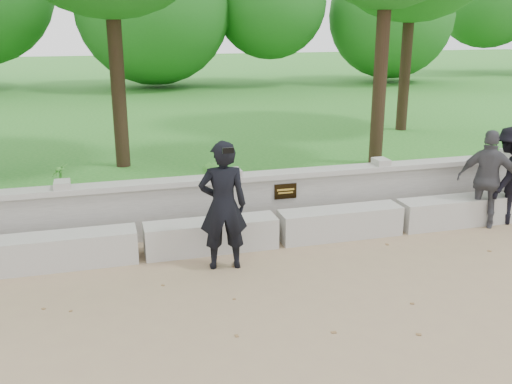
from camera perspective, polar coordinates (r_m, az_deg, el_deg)
ground at (r=6.91m, az=7.07°, el=-10.79°), size 80.00×80.00×0.00m
lawn at (r=20.01m, az=-8.53°, el=7.86°), size 40.00×22.00×0.25m
concrete_bench at (r=8.44m, az=2.20°, el=-3.71°), size 11.90×0.45×0.45m
parapet_wall at (r=9.00m, az=0.86°, el=-0.78°), size 12.50×0.35×0.90m
man_main at (r=7.44m, az=-3.31°, el=-1.36°), size 0.67×0.60×1.73m
visitor_mid at (r=10.03m, az=23.99°, el=1.55°), size 1.18×1.06×1.59m
visitor_right at (r=9.67m, az=22.20°, el=1.18°), size 0.96×0.86×1.57m
shrub_b at (r=9.45m, az=-4.63°, el=0.80°), size 0.42×0.46×0.67m
shrub_c at (r=11.89m, az=23.44°, el=2.58°), size 0.65×0.61×0.58m
shrub_d at (r=10.05m, az=-18.90°, el=0.87°), size 0.38×0.41×0.66m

